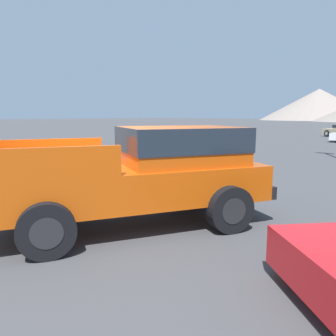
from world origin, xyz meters
The scene contains 2 objects.
ground_plane centered at (0.00, 0.00, 0.00)m, with size 320.00×320.00×0.00m, color #424244.
orange_pickup_truck centered at (0.56, 0.31, 1.05)m, with size 3.95×5.44×1.84m.
Camera 1 is at (4.94, -3.92, 2.07)m, focal length 35.00 mm.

